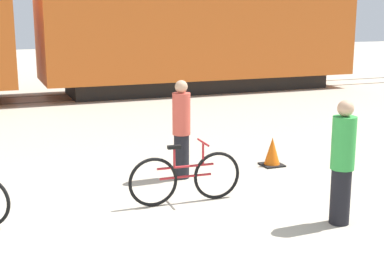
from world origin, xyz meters
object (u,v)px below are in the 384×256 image
object	(u,v)px
person_in_red	(181,129)
traffic_cone	(272,153)
person_in_green	(342,162)
bicycle_maroon	(186,177)
freight_train	(24,11)

from	to	relation	value
person_in_red	traffic_cone	distance (m)	1.98
person_in_green	traffic_cone	size ratio (longest dim) A/B	3.13
bicycle_maroon	traffic_cone	world-z (taller)	bicycle_maroon
person_in_red	traffic_cone	xyz separation A→B (m)	(1.87, 0.10, -0.62)
freight_train	person_in_green	size ratio (longest dim) A/B	13.94
person_in_green	traffic_cone	bearing A→B (deg)	-31.39
bicycle_maroon	person_in_green	size ratio (longest dim) A/B	1.03
bicycle_maroon	traffic_cone	distance (m)	2.61
person_in_green	bicycle_maroon	bearing A→B (deg)	27.27
person_in_red	person_in_green	bearing A→B (deg)	118.48
person_in_green	freight_train	bearing A→B (deg)	-6.81
freight_train	person_in_red	world-z (taller)	freight_train
person_in_green	traffic_cone	xyz separation A→B (m)	(0.58, 2.86, -0.62)
freight_train	traffic_cone	bearing A→B (deg)	-70.36
person_in_red	traffic_cone	size ratio (longest dim) A/B	3.14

